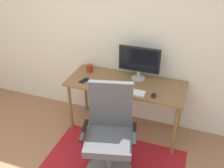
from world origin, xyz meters
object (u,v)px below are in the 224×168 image
at_px(keyboard, 128,91).
at_px(computer_mouse, 154,95).
at_px(monitor, 139,61).
at_px(desk, 126,88).
at_px(office_chair, 110,139).
at_px(cell_phone, 84,80).
at_px(coffee_cup, 90,68).

relative_size(keyboard, computer_mouse, 4.13).
relative_size(monitor, computer_mouse, 5.14).
xyz_separation_m(desk, keyboard, (0.08, -0.20, 0.09)).
bearing_deg(keyboard, monitor, 84.23).
xyz_separation_m(monitor, office_chair, (-0.07, -0.92, -0.56)).
distance_m(desk, cell_phone, 0.55).
relative_size(coffee_cup, cell_phone, 0.71).
height_order(desk, office_chair, office_chair).
relative_size(coffee_cup, office_chair, 0.09).
bearing_deg(computer_mouse, desk, 153.71).
height_order(coffee_cup, cell_phone, coffee_cup).
height_order(monitor, keyboard, monitor).
xyz_separation_m(desk, cell_phone, (-0.53, -0.13, 0.08)).
xyz_separation_m(desk, office_chair, (0.05, -0.75, -0.22)).
bearing_deg(desk, computer_mouse, -26.29).
height_order(keyboard, cell_phone, keyboard).
distance_m(computer_mouse, office_chair, 0.73).
relative_size(monitor, coffee_cup, 5.37).
height_order(keyboard, office_chair, office_chair).
relative_size(desk, cell_phone, 10.89).
distance_m(monitor, coffee_cup, 0.72).
bearing_deg(coffee_cup, cell_phone, -82.08).
bearing_deg(office_chair, cell_phone, 118.89).
bearing_deg(office_chair, desk, 79.83).
bearing_deg(coffee_cup, computer_mouse, -19.09).
xyz_separation_m(keyboard, coffee_cup, (-0.65, 0.34, 0.04)).
bearing_deg(office_chair, keyboard, 72.70).
xyz_separation_m(keyboard, office_chair, (-0.03, -0.55, -0.31)).
xyz_separation_m(monitor, coffee_cup, (-0.68, -0.03, -0.21)).
bearing_deg(cell_phone, desk, 31.09).
bearing_deg(keyboard, cell_phone, 173.62).
xyz_separation_m(keyboard, cell_phone, (-0.61, 0.07, -0.00)).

